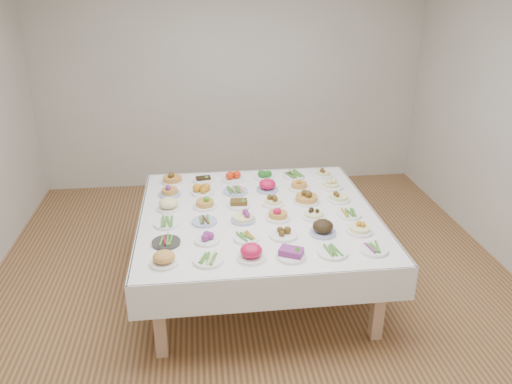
{
  "coord_description": "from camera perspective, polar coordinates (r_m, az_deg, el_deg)",
  "views": [
    {
      "loc": [
        -0.46,
        -3.96,
        2.66
      ],
      "look_at": [
        0.03,
        0.09,
        0.88
      ],
      "focal_mm": 35.0,
      "sensor_mm": 36.0,
      "label": 1
    }
  ],
  "objects": [
    {
      "name": "dish_4",
      "position": [
        3.78,
        8.74,
        -6.68
      ],
      "size": [
        0.23,
        0.23,
        0.05
      ],
      "color": "white",
      "rests_on": "display_table"
    },
    {
      "name": "dish_12",
      "position": [
        4.21,
        -10.12,
        -3.42
      ],
      "size": [
        0.22,
        0.22,
        0.06
      ],
      "color": "white",
      "rests_on": "display_table"
    },
    {
      "name": "dish_21",
      "position": [
        4.5,
        1.98,
        -0.77
      ],
      "size": [
        0.21,
        0.21,
        0.12
      ],
      "color": "white",
      "rests_on": "display_table"
    },
    {
      "name": "dish_30",
      "position": [
        5.03,
        -9.55,
        1.63
      ],
      "size": [
        0.2,
        0.2,
        0.12
      ],
      "color": "white",
      "rests_on": "display_table"
    },
    {
      "name": "dish_8",
      "position": [
        3.93,
        -1.13,
        -5.21
      ],
      "size": [
        0.2,
        0.2,
        0.05
      ],
      "color": "white",
      "rests_on": "display_table"
    },
    {
      "name": "dish_35",
      "position": [
        5.19,
        7.65,
        2.23
      ],
      "size": [
        0.2,
        0.2,
        0.1
      ],
      "color": "white",
      "rests_on": "display_table"
    },
    {
      "name": "dish_20",
      "position": [
        4.47,
        -1.99,
        -1.14
      ],
      "size": [
        0.22,
        0.22,
        0.1
      ],
      "color": "white",
      "rests_on": "display_table"
    },
    {
      "name": "dish_6",
      "position": [
        3.93,
        -10.24,
        -5.56
      ],
      "size": [
        0.22,
        0.22,
        0.05
      ],
      "color": "#2F2C2A",
      "rests_on": "display_table"
    },
    {
      "name": "dish_17",
      "position": [
        4.38,
        10.6,
        -2.44
      ],
      "size": [
        0.2,
        0.2,
        0.05
      ],
      "color": "white",
      "rests_on": "display_table"
    },
    {
      "name": "dish_25",
      "position": [
        4.75,
        -6.1,
        0.37
      ],
      "size": [
        0.22,
        0.22,
        0.11
      ],
      "color": "white",
      "rests_on": "display_table"
    },
    {
      "name": "dish_1",
      "position": [
        3.66,
        -5.49,
        -7.68
      ],
      "size": [
        0.22,
        0.22,
        0.05
      ],
      "color": "white",
      "rests_on": "display_table"
    },
    {
      "name": "dish_28",
      "position": [
        4.84,
        4.96,
        0.87
      ],
      "size": [
        0.21,
        0.21,
        0.11
      ],
      "color": "white",
      "rests_on": "display_table"
    },
    {
      "name": "dish_19",
      "position": [
        4.47,
        -5.87,
        -1.2
      ],
      "size": [
        0.21,
        0.21,
        0.11
      ],
      "color": "white",
      "rests_on": "display_table"
    },
    {
      "name": "dish_24",
      "position": [
        4.76,
        -9.84,
        0.13
      ],
      "size": [
        0.21,
        0.21,
        0.11
      ],
      "color": "#4C66B2",
      "rests_on": "display_table"
    },
    {
      "name": "dish_16",
      "position": [
        4.29,
        6.61,
        -2.38
      ],
      "size": [
        0.2,
        0.2,
        0.1
      ],
      "color": "white",
      "rests_on": "display_table"
    },
    {
      "name": "dish_31",
      "position": [
        5.04,
        -6.04,
        1.55
      ],
      "size": [
        0.22,
        0.22,
        0.09
      ],
      "color": "white",
      "rests_on": "display_table"
    },
    {
      "name": "dish_26",
      "position": [
        4.76,
        -2.37,
        0.2
      ],
      "size": [
        0.23,
        0.23,
        0.06
      ],
      "color": "#4C66B2",
      "rests_on": "display_table"
    },
    {
      "name": "display_table",
      "position": [
        4.41,
        0.23,
        -3.16
      ],
      "size": [
        2.06,
        2.06,
        0.75
      ],
      "color": "white",
      "rests_on": "ground"
    },
    {
      "name": "dish_2",
      "position": [
        3.66,
        -0.55,
        -6.94
      ],
      "size": [
        0.21,
        0.21,
        0.12
      ],
      "color": "white",
      "rests_on": "display_table"
    },
    {
      "name": "room_envelope",
      "position": [
        4.07,
        -0.24,
        11.83
      ],
      "size": [
        5.02,
        5.02,
        2.81
      ],
      "color": "#A36B44",
      "rests_on": "ground"
    },
    {
      "name": "dish_34",
      "position": [
        5.14,
        4.37,
        1.94
      ],
      "size": [
        0.22,
        0.22,
        0.05
      ],
      "color": "white",
      "rests_on": "display_table"
    },
    {
      "name": "dish_32",
      "position": [
        5.04,
        -2.67,
        1.86
      ],
      "size": [
        0.23,
        0.23,
        0.11
      ],
      "color": "white",
      "rests_on": "display_table"
    },
    {
      "name": "dish_23",
      "position": [
        4.64,
        9.44,
        -0.36
      ],
      "size": [
        0.21,
        0.21,
        0.12
      ],
      "color": "white",
      "rests_on": "display_table"
    },
    {
      "name": "dish_29",
      "position": [
        4.91,
        8.58,
        1.15
      ],
      "size": [
        0.23,
        0.23,
        0.13
      ],
      "color": "white",
      "rests_on": "display_table"
    },
    {
      "name": "dish_15",
      "position": [
        4.23,
        2.52,
        -2.39
      ],
      "size": [
        0.22,
        0.21,
        0.13
      ],
      "color": "white",
      "rests_on": "display_table"
    },
    {
      "name": "dish_9",
      "position": [
        3.97,
        3.15,
        -4.64
      ],
      "size": [
        0.22,
        0.22,
        0.09
      ],
      "color": "white",
      "rests_on": "display_table"
    },
    {
      "name": "dish_22",
      "position": [
        4.56,
        5.81,
        -0.36
      ],
      "size": [
        0.26,
        0.25,
        0.15
      ],
      "color": "white",
      "rests_on": "display_table"
    },
    {
      "name": "dish_11",
      "position": [
        4.11,
        11.76,
        -3.91
      ],
      "size": [
        0.21,
        0.21,
        0.11
      ],
      "color": "white",
      "rests_on": "display_table"
    },
    {
      "name": "dish_3",
      "position": [
        3.69,
        4.05,
        -6.88
      ],
      "size": [
        0.22,
        0.22,
        0.1
      ],
      "color": "white",
      "rests_on": "display_table"
    },
    {
      "name": "dish_5",
      "position": [
        3.88,
        13.29,
        -6.33
      ],
      "size": [
        0.21,
        0.21,
        0.05
      ],
      "color": "white",
      "rests_on": "display_table"
    },
    {
      "name": "dish_14",
      "position": [
        4.2,
        -1.48,
        -2.61
      ],
      "size": [
        0.21,
        0.21,
        0.12
      ],
      "color": "#4C66B2",
      "rests_on": "display_table"
    },
    {
      "name": "dish_13",
      "position": [
        4.21,
        -5.91,
        -3.28
      ],
      "size": [
        0.21,
        0.21,
        0.05
      ],
      "color": "#4C66B2",
      "rests_on": "display_table"
    },
    {
      "name": "dish_0",
      "position": [
        3.66,
        -10.47,
        -7.44
      ],
      "size": [
        0.21,
        0.21,
        0.11
      ],
      "color": "white",
      "rests_on": "display_table"
    },
    {
      "name": "dish_18",
      "position": [
        4.46,
        -9.96,
        -1.24
      ],
      "size": [
        0.23,
        0.23,
        0.13
      ],
      "color": "white",
      "rests_on": "display_table"
    },
    {
      "name": "dish_10",
      "position": [
        4.03,
        7.66,
        -3.99
      ],
      "size": [
        0.21,
        0.21,
        0.13
      ],
      "color": "#4C66B2",
      "rests_on": "display_table"
    },
    {
      "name": "dish_33",
      "position": [
        5.08,
        0.96,
        1.95
      ],
      "size": [
        0.2,
        0.2,
        0.09
      ],
      "color": "white",
      "rests_on": "display_table"
    },
    {
      "name": "dish_27",
      "position": [
        4.79,
        1.31,
        0.85
      ],
      "size": [
        0.22,
        0.22,
        0.13
      ],
      "color": "#4C66B2",
      "rests_on": "display_table"
    },
    {
      "name": "dish_7",
      "position": [
        3.92,
        -5.59,
        -5.27
      ],
      "size": [
        0.2,
        0.2,
        0.08
      ],
      "color": "white",
      "rests_on": "display_table"
    }
  ]
}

